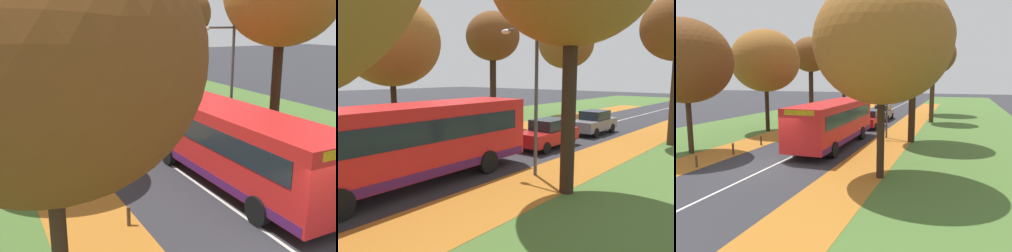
{
  "view_description": "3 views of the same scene",
  "coord_description": "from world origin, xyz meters",
  "views": [
    {
      "loc": [
        -7.36,
        -5.7,
        6.16
      ],
      "look_at": [
        0.07,
        9.41,
        1.68
      ],
      "focal_mm": 42.0,
      "sensor_mm": 36.0,
      "label": 1
    },
    {
      "loc": [
        11.66,
        -0.31,
        4.04
      ],
      "look_at": [
        1.61,
        11.14,
        1.69
      ],
      "focal_mm": 35.0,
      "sensor_mm": 36.0,
      "label": 2
    },
    {
      "loc": [
        9.18,
        -14.21,
        4.69
      ],
      "look_at": [
        1.89,
        6.42,
        1.37
      ],
      "focal_mm": 35.0,
      "sensor_mm": 36.0,
      "label": 3
    }
  ],
  "objects": [
    {
      "name": "grass_verge_left",
      "position": [
        -9.2,
        20.0,
        0.0
      ],
      "size": [
        12.0,
        90.0,
        0.01
      ],
      "primitive_type": "cube",
      "color": "#476B2D",
      "rests_on": "ground"
    },
    {
      "name": "leaf_litter_left",
      "position": [
        -4.6,
        14.0,
        0.01
      ],
      "size": [
        2.8,
        60.0,
        0.0
      ],
      "primitive_type": "cube",
      "color": "#B26B23",
      "rests_on": "grass_verge_left"
    },
    {
      "name": "leaf_litter_right",
      "position": [
        4.6,
        14.0,
        0.01
      ],
      "size": [
        2.8,
        60.0,
        0.0
      ],
      "primitive_type": "cube",
      "color": "#B26B23",
      "rests_on": "grass_verge_right"
    },
    {
      "name": "road_centre_line",
      "position": [
        0.0,
        20.0,
        0.0
      ],
      "size": [
        0.12,
        80.0,
        0.01
      ],
      "primitive_type": "cube",
      "color": "silver",
      "rests_on": "ground"
    },
    {
      "name": "tree_left_near",
      "position": [
        -6.4,
        10.03,
        5.98
      ],
      "size": [
        5.77,
        5.77,
        8.59
      ],
      "color": "black",
      "rests_on": "ground"
    },
    {
      "name": "tree_left_mid",
      "position": [
        -6.18,
        18.48,
        6.94
      ],
      "size": [
        4.14,
        4.14,
        8.89
      ],
      "color": "black",
      "rests_on": "ground"
    },
    {
      "name": "tree_left_far",
      "position": [
        -6.21,
        29.3,
        7.21
      ],
      "size": [
        5.55,
        5.55,
        9.74
      ],
      "color": "black",
      "rests_on": "ground"
    },
    {
      "name": "bollard_fourth",
      "position": [
        -3.57,
        7.72,
        0.32
      ],
      "size": [
        0.12,
        0.12,
        0.64
      ],
      "primitive_type": "cylinder",
      "color": "#4C3823",
      "rests_on": "ground"
    },
    {
      "name": "bollard_fifth",
      "position": [
        -3.51,
        10.69,
        0.37
      ],
      "size": [
        0.12,
        0.12,
        0.74
      ],
      "primitive_type": "cylinder",
      "color": "#4C3823",
      "rests_on": "ground"
    },
    {
      "name": "streetlamp_right",
      "position": [
        3.67,
        10.24,
        3.74
      ],
      "size": [
        1.89,
        0.28,
        6.0
      ],
      "color": "#47474C",
      "rests_on": "ground"
    },
    {
      "name": "bus",
      "position": [
        1.19,
        6.26,
        1.7
      ],
      "size": [
        2.78,
        10.44,
        2.98
      ],
      "color": "red",
      "rests_on": "ground"
    },
    {
      "name": "car_red_lead",
      "position": [
        1.46,
        14.88,
        0.81
      ],
      "size": [
        1.81,
        4.21,
        1.62
      ],
      "color": "#B21919",
      "rests_on": "ground"
    },
    {
      "name": "car_grey_following",
      "position": [
        1.34,
        20.79,
        0.81
      ],
      "size": [
        1.82,
        4.22,
        1.62
      ],
      "color": "slate",
      "rests_on": "ground"
    }
  ]
}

